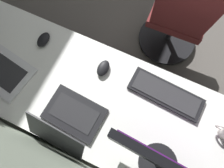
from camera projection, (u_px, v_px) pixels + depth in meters
desk at (108, 106)px, 1.18m from camera, size 1.88×0.64×0.73m
drawer_pedestal at (85, 106)px, 1.49m from camera, size 0.40×0.51×0.69m
laptop_leftmost at (67, 122)px, 1.03m from camera, size 0.33×0.31×0.20m
keyboard_main at (166, 94)px, 1.11m from camera, size 0.43×0.16×0.02m
mouse_main at (103, 68)px, 1.15m from camera, size 0.06×0.10×0.03m
mouse_spare at (43, 40)px, 1.21m from camera, size 0.06×0.10×0.03m
office_chair at (177, 20)px, 1.58m from camera, size 0.56×0.56×0.97m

